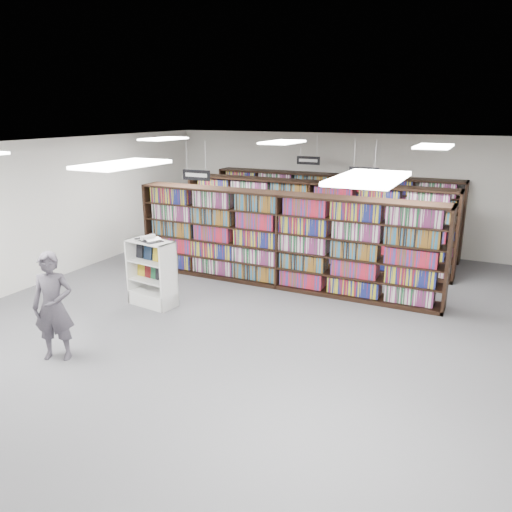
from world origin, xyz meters
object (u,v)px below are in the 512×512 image
at_px(endcap_display, 154,283).
at_px(shopper, 53,307).
at_px(bookshelf_row_near, 281,240).
at_px(open_book, 148,239).

height_order(endcap_display, shopper, shopper).
xyz_separation_m(bookshelf_row_near, shopper, (-1.85, -4.68, -0.18)).
xyz_separation_m(endcap_display, open_book, (-0.04, -0.02, 0.91)).
xyz_separation_m(endcap_display, shopper, (0.02, -2.53, 0.41)).
bearing_deg(shopper, bookshelf_row_near, 43.57).
distance_m(bookshelf_row_near, open_book, 2.91).
xyz_separation_m(bookshelf_row_near, open_book, (-1.91, -2.17, 0.32)).
relative_size(bookshelf_row_near, open_book, 10.66).
bearing_deg(bookshelf_row_near, open_book, -131.40).
height_order(bookshelf_row_near, endcap_display, bookshelf_row_near).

